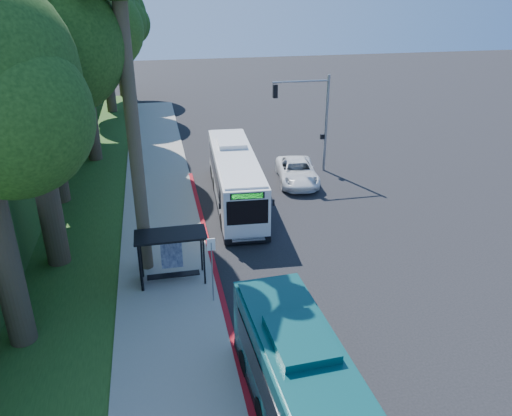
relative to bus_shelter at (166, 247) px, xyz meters
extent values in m
plane|color=black|center=(7.26, 2.86, -1.81)|extent=(140.00, 140.00, 0.00)
cube|color=gray|center=(-0.04, 2.86, -1.75)|extent=(4.50, 70.00, 0.12)
cube|color=maroon|center=(2.26, -1.14, -1.74)|extent=(0.25, 30.00, 0.13)
cube|color=#234719|center=(-5.74, 7.86, -1.78)|extent=(8.00, 70.00, 0.06)
cube|color=black|center=(0.26, -0.14, 0.69)|extent=(3.20, 1.50, 0.10)
cube|color=black|center=(-1.19, -0.14, -0.61)|extent=(0.06, 1.30, 2.20)
cube|color=navy|center=(0.26, 0.56, -0.56)|extent=(1.00, 0.12, 1.70)
cube|color=black|center=(0.26, -0.24, -1.36)|extent=(2.40, 0.40, 0.06)
cube|color=black|center=(-1.14, 0.46, -0.61)|extent=(0.08, 0.08, 2.40)
cube|color=black|center=(1.66, 0.46, -0.61)|extent=(0.08, 0.08, 2.40)
cube|color=black|center=(-1.14, -0.74, -0.61)|extent=(0.08, 0.08, 2.40)
cube|color=black|center=(1.66, -0.74, -0.61)|extent=(0.08, 0.08, 2.40)
cylinder|color=gray|center=(1.86, -2.14, -0.31)|extent=(0.06, 0.06, 3.00)
cube|color=white|center=(1.86, -2.14, 1.09)|extent=(0.35, 0.04, 0.55)
cylinder|color=gray|center=(12.06, 12.86, 1.69)|extent=(0.20, 0.20, 7.00)
cylinder|color=gray|center=(10.06, 12.86, 4.79)|extent=(4.00, 0.14, 0.14)
cube|color=black|center=(8.26, 12.86, 4.19)|extent=(0.30, 0.30, 0.90)
cube|color=black|center=(11.81, 12.86, 0.79)|extent=(0.25, 0.25, 0.35)
cylinder|color=#4C3F2D|center=(-0.94, 1.36, 4.69)|extent=(0.60, 0.60, 13.00)
cylinder|color=#382B1E|center=(-5.24, 2.86, 3.44)|extent=(1.10, 1.10, 10.50)
sphere|color=#17360E|center=(-5.24, 2.86, 9.89)|extent=(8.00, 8.00, 8.00)
sphere|color=#17360E|center=(-3.64, 1.66, 8.69)|extent=(5.60, 5.60, 5.60)
cylinder|color=#382B1E|center=(-6.24, 10.86, 4.14)|extent=(1.18, 1.18, 11.90)
sphere|color=#17360E|center=(-4.24, 9.36, 10.09)|extent=(7.00, 7.00, 7.00)
cylinder|color=#382B1E|center=(-4.74, 18.86, 3.09)|extent=(1.06, 1.06, 9.80)
sphere|color=#17360E|center=(-4.74, 18.86, 9.11)|extent=(8.40, 8.40, 8.40)
sphere|color=#17360E|center=(-3.06, 17.60, 7.99)|extent=(5.88, 5.88, 5.88)
sphere|color=#17360E|center=(-6.21, 20.33, 8.27)|extent=(5.46, 5.46, 5.46)
cylinder|color=#382B1E|center=(-6.74, 26.86, 3.79)|extent=(1.14, 1.14, 11.20)
sphere|color=#17360E|center=(-4.82, 25.42, 9.39)|extent=(6.72, 6.72, 6.72)
cylinder|color=#382B1E|center=(-4.24, 34.86, 2.74)|extent=(1.02, 1.02, 9.10)
sphere|color=#17360E|center=(-4.24, 34.86, 8.33)|extent=(8.00, 8.00, 8.00)
sphere|color=#17360E|center=(-2.64, 33.66, 7.29)|extent=(5.60, 5.60, 5.60)
sphere|color=#17360E|center=(-5.64, 36.26, 7.55)|extent=(5.20, 5.20, 5.20)
cylinder|color=#382B1E|center=(-3.24, 42.86, 2.39)|extent=(0.98, 0.98, 8.40)
sphere|color=#17360E|center=(-3.24, 42.86, 7.55)|extent=(7.00, 7.00, 7.00)
sphere|color=#17360E|center=(-1.84, 41.81, 6.59)|extent=(4.90, 4.90, 4.90)
sphere|color=#17360E|center=(-4.47, 44.08, 6.83)|extent=(4.55, 4.55, 4.55)
cylinder|color=#382B1E|center=(-5.74, -3.14, 2.74)|extent=(1.02, 1.02, 9.10)
sphere|color=#17360E|center=(-4.30, -4.22, 7.29)|extent=(5.04, 5.04, 5.04)
cube|color=silver|center=(4.66, 8.45, -0.08)|extent=(3.15, 11.79, 2.77)
cube|color=black|center=(4.66, 8.45, -1.51)|extent=(3.18, 11.85, 0.34)
cube|color=black|center=(4.68, 8.94, 0.19)|extent=(3.06, 9.24, 1.07)
cube|color=black|center=(4.32, 2.68, 0.14)|extent=(2.19, 0.24, 1.36)
cube|color=black|center=(4.99, 14.23, 0.24)|extent=(1.99, 0.23, 0.97)
cube|color=#19E533|center=(4.32, 2.67, 1.06)|extent=(1.61, 0.19, 0.27)
cube|color=silver|center=(4.66, 8.45, 1.35)|extent=(2.92, 11.20, 0.12)
cube|color=silver|center=(4.77, 10.40, 1.52)|extent=(1.87, 2.53, 0.34)
cylinder|color=black|center=(3.32, 4.79, -1.32)|extent=(0.35, 0.99, 0.97)
cylinder|color=black|center=(5.56, 4.66, -1.32)|extent=(0.35, 0.99, 0.97)
cylinder|color=black|center=(3.79, 12.95, -1.32)|extent=(0.35, 0.99, 0.97)
cylinder|color=black|center=(6.03, 12.82, -1.32)|extent=(0.35, 0.99, 0.97)
cube|color=black|center=(3.71, -10.49, 0.14)|extent=(2.89, 8.99, 1.04)
cube|color=black|center=(3.47, -5.32, 0.19)|extent=(1.94, 0.20, 0.95)
cube|color=#0B3D3E|center=(3.73, -10.96, 1.28)|extent=(2.73, 10.91, 0.11)
cube|color=#0B3D3E|center=(3.64, -9.06, 1.44)|extent=(1.80, 2.45, 0.33)
cylinder|color=black|center=(2.43, -6.69, -1.33)|extent=(0.33, 0.96, 0.95)
cylinder|color=black|center=(4.62, -6.58, -1.33)|extent=(0.33, 0.96, 0.95)
imported|color=white|center=(9.45, 10.99, -1.04)|extent=(3.30, 5.83, 1.54)
camera|label=1|loc=(-0.06, -20.31, 11.07)|focal=35.00mm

